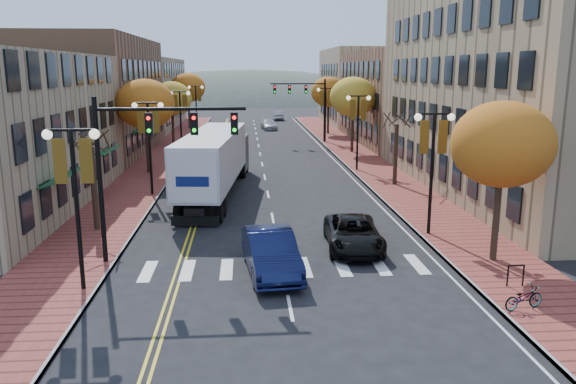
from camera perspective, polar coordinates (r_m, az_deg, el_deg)
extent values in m
plane|color=black|center=(21.61, -0.21, -9.54)|extent=(200.00, 200.00, 0.00)
cube|color=brown|center=(53.63, -12.48, 3.52)|extent=(4.00, 85.00, 0.15)
cube|color=brown|center=(54.12, 6.79, 3.80)|extent=(4.00, 85.00, 0.15)
cube|color=brown|center=(58.16, -20.18, 9.11)|extent=(12.00, 24.00, 11.00)
cube|color=#9E8966|center=(82.53, -15.50, 9.64)|extent=(12.00, 26.00, 9.50)
cube|color=#997F5B|center=(41.16, 25.03, 10.46)|extent=(15.00, 28.00, 15.00)
cube|color=brown|center=(65.20, 13.59, 9.35)|extent=(15.00, 24.00, 10.00)
cube|color=#9E8966|center=(86.37, 9.09, 10.53)|extent=(15.00, 20.00, 11.00)
cylinder|color=#382619|center=(29.56, -19.09, 0.35)|extent=(0.28, 0.28, 4.20)
cylinder|color=#382619|center=(44.96, -14.09, 5.03)|extent=(0.28, 0.28, 4.90)
ellipsoid|color=orange|center=(44.71, -14.29, 8.66)|extent=(4.48, 4.48, 3.81)
cylinder|color=#382619|center=(60.72, -11.62, 6.80)|extent=(0.28, 0.28, 4.55)
ellipsoid|color=gold|center=(60.54, -11.73, 9.29)|extent=(4.16, 4.16, 3.54)
cylinder|color=#382619|center=(78.54, -10.03, 8.26)|extent=(0.28, 0.28, 5.04)
ellipsoid|color=orange|center=(78.39, -10.11, 10.40)|extent=(4.61, 4.61, 3.92)
cylinder|color=#382619|center=(25.00, 20.47, -1.46)|extent=(0.28, 0.28, 4.55)
ellipsoid|color=orange|center=(24.54, 20.93, 4.55)|extent=(4.16, 4.16, 3.54)
cylinder|color=#382619|center=(39.83, 10.88, 3.76)|extent=(0.28, 0.28, 4.20)
cylinder|color=#382619|center=(55.27, 6.55, 6.63)|extent=(0.28, 0.28, 4.90)
ellipsoid|color=gold|center=(55.06, 6.63, 9.59)|extent=(4.48, 4.48, 3.81)
cylinder|color=#382619|center=(70.99, 4.10, 7.88)|extent=(0.28, 0.28, 4.76)
ellipsoid|color=orange|center=(70.82, 4.14, 10.12)|extent=(4.35, 4.35, 3.70)
cylinder|color=black|center=(21.49, -20.61, -2.07)|extent=(0.16, 0.16, 6.00)
cylinder|color=black|center=(20.98, -21.23, 5.90)|extent=(1.60, 0.10, 0.10)
sphere|color=#FFF2CC|center=(21.24, -23.27, 5.39)|extent=(0.36, 0.36, 0.36)
sphere|color=#FFF2CC|center=(20.78, -19.07, 5.58)|extent=(0.36, 0.36, 0.36)
cube|color=#AF7617|center=(21.25, -22.16, 2.89)|extent=(0.45, 0.03, 1.60)
cube|color=#AF7617|center=(21.00, -19.82, 2.97)|extent=(0.45, 0.03, 1.60)
cylinder|color=black|center=(36.84, -13.85, 4.12)|extent=(0.16, 0.16, 6.00)
cylinder|color=black|center=(36.55, -14.09, 8.78)|extent=(1.60, 0.10, 0.10)
sphere|color=#FFF2CC|center=(36.70, -15.32, 8.49)|extent=(0.36, 0.36, 0.36)
sphere|color=#FFF2CC|center=(36.44, -12.82, 8.59)|extent=(0.36, 0.36, 0.36)
cube|color=#AF7617|center=(36.71, -14.70, 7.03)|extent=(0.45, 0.03, 1.60)
cube|color=#AF7617|center=(36.56, -13.30, 7.09)|extent=(0.45, 0.03, 1.60)
cylinder|color=black|center=(54.56, -10.84, 6.84)|extent=(0.16, 0.16, 6.00)
cylinder|color=black|center=(54.37, -10.97, 9.98)|extent=(1.60, 0.10, 0.10)
sphere|color=#FFF2CC|center=(54.47, -11.81, 9.79)|extent=(0.36, 0.36, 0.36)
sphere|color=#FFF2CC|center=(54.29, -10.11, 9.85)|extent=(0.36, 0.36, 0.36)
cube|color=#AF7617|center=(54.47, -11.39, 8.81)|extent=(0.45, 0.03, 1.60)
cube|color=#AF7617|center=(54.37, -10.44, 8.84)|extent=(0.45, 0.03, 1.60)
cylinder|color=black|center=(72.42, -9.29, 8.21)|extent=(0.16, 0.16, 6.00)
cylinder|color=black|center=(72.27, -9.38, 10.58)|extent=(1.60, 0.10, 0.10)
sphere|color=#FFF2CC|center=(72.35, -10.02, 10.44)|extent=(0.36, 0.36, 0.36)
sphere|color=#FFF2CC|center=(72.21, -8.73, 10.48)|extent=(0.36, 0.36, 0.36)
cube|color=#AF7617|center=(72.35, -9.71, 9.70)|extent=(0.45, 0.03, 1.60)
cube|color=#AF7617|center=(72.28, -8.99, 9.72)|extent=(0.45, 0.03, 1.60)
cylinder|color=black|center=(27.96, 14.37, 1.55)|extent=(0.16, 0.16, 6.00)
cylinder|color=black|center=(27.57, 14.70, 7.68)|extent=(1.60, 0.10, 0.10)
sphere|color=#FFF2CC|center=(27.33, 13.08, 7.41)|extent=(0.36, 0.36, 0.36)
sphere|color=#FFF2CC|center=(27.85, 16.25, 7.33)|extent=(0.36, 0.36, 0.36)
cube|color=#AF7617|center=(27.53, 13.69, 5.43)|extent=(0.45, 0.03, 1.60)
cube|color=#AF7617|center=(27.83, 15.46, 5.40)|extent=(0.45, 0.03, 1.60)
cylinder|color=black|center=(45.18, 7.08, 5.85)|extent=(0.16, 0.16, 6.00)
cylinder|color=black|center=(44.94, 7.19, 9.65)|extent=(1.60, 0.10, 0.10)
sphere|color=#FFF2CC|center=(44.80, 6.17, 9.48)|extent=(0.36, 0.36, 0.36)
sphere|color=#FFF2CC|center=(45.12, 8.19, 9.44)|extent=(0.36, 0.36, 0.36)
cube|color=#AF7617|center=(44.92, 6.58, 8.26)|extent=(0.45, 0.03, 1.60)
cube|color=#AF7617|center=(45.10, 7.71, 8.25)|extent=(0.45, 0.03, 1.60)
cylinder|color=black|center=(62.84, 3.82, 7.73)|extent=(0.16, 0.16, 6.00)
cylinder|color=black|center=(62.67, 3.86, 10.47)|extent=(1.60, 0.10, 0.10)
sphere|color=#FFF2CC|center=(62.57, 3.12, 10.33)|extent=(0.36, 0.36, 0.36)
sphere|color=#FFF2CC|center=(62.80, 4.60, 10.32)|extent=(0.36, 0.36, 0.36)
cube|color=#AF7617|center=(62.65, 3.44, 9.46)|extent=(0.45, 0.03, 1.60)
cube|color=#AF7617|center=(62.78, 4.26, 9.46)|extent=(0.45, 0.03, 1.60)
cylinder|color=black|center=(24.18, -18.55, 0.84)|extent=(0.20, 0.20, 7.00)
cylinder|color=black|center=(23.23, -11.79, 8.26)|extent=(6.00, 0.14, 0.14)
cube|color=black|center=(23.41, -13.93, 6.71)|extent=(0.30, 0.25, 0.90)
sphere|color=#FF0C0C|center=(23.25, -14.01, 7.29)|extent=(0.16, 0.16, 0.16)
cube|color=black|center=(23.18, -9.51, 6.85)|extent=(0.30, 0.25, 0.90)
sphere|color=#FF0C0C|center=(23.02, -9.56, 7.44)|extent=(0.16, 0.16, 0.16)
cube|color=black|center=(23.10, -5.47, 6.94)|extent=(0.30, 0.25, 0.90)
sphere|color=#FF0C0C|center=(22.93, -5.49, 7.53)|extent=(0.16, 0.16, 0.16)
cylinder|color=black|center=(62.79, 3.74, 8.19)|extent=(0.20, 0.20, 7.00)
cylinder|color=black|center=(62.29, 0.99, 10.94)|extent=(6.00, 0.14, 0.14)
cube|color=black|center=(62.40, 1.83, 10.39)|extent=(0.30, 0.25, 0.90)
sphere|color=#FF0C0C|center=(62.25, 1.84, 10.61)|extent=(0.16, 0.16, 0.16)
cube|color=black|center=(62.23, 0.15, 10.39)|extent=(0.30, 0.25, 0.90)
sphere|color=#FF0C0C|center=(62.08, 0.16, 10.61)|extent=(0.16, 0.16, 0.16)
cube|color=black|center=(62.12, -1.36, 10.38)|extent=(0.30, 0.25, 0.90)
sphere|color=#FF0C0C|center=(61.97, -1.36, 10.61)|extent=(0.16, 0.16, 0.16)
cube|color=black|center=(35.63, -7.54, 0.66)|extent=(2.39, 13.71, 0.37)
cube|color=silver|center=(35.31, -7.62, 3.59)|extent=(4.07, 13.88, 2.95)
cube|color=black|center=(43.70, -5.92, 3.99)|extent=(2.93, 3.40, 2.63)
cylinder|color=black|center=(30.68, -11.09, -2.08)|extent=(0.47, 1.08, 1.05)
cylinder|color=black|center=(30.29, -7.00, -2.13)|extent=(0.47, 1.08, 1.05)
cylinder|color=black|center=(31.87, -10.61, -1.52)|extent=(0.47, 1.08, 1.05)
cylinder|color=black|center=(31.50, -6.68, -1.56)|extent=(0.47, 1.08, 1.05)
cylinder|color=black|center=(42.81, -7.56, 2.13)|extent=(0.47, 1.08, 1.05)
cylinder|color=black|center=(42.53, -4.61, 2.13)|extent=(0.47, 1.08, 1.05)
cylinder|color=black|center=(45.07, -7.12, 2.65)|extent=(0.47, 1.08, 1.05)
cylinder|color=black|center=(44.80, -4.32, 2.66)|extent=(0.47, 1.08, 1.05)
imported|color=#0D1336|center=(22.65, -1.76, -6.14)|extent=(2.41, 5.47, 1.75)
imported|color=black|center=(25.85, 6.65, -4.20)|extent=(2.73, 5.36, 1.45)
imported|color=silver|center=(70.24, -5.65, 6.30)|extent=(2.05, 4.23, 1.39)
imported|color=#A8A8B0|center=(76.95, -1.96, 6.85)|extent=(2.34, 4.72, 1.32)
imported|color=#A8A9B0|center=(91.72, -1.04, 7.79)|extent=(1.68, 4.41, 1.44)
imported|color=gray|center=(20.76, 22.82, -9.88)|extent=(1.60, 0.92, 0.79)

